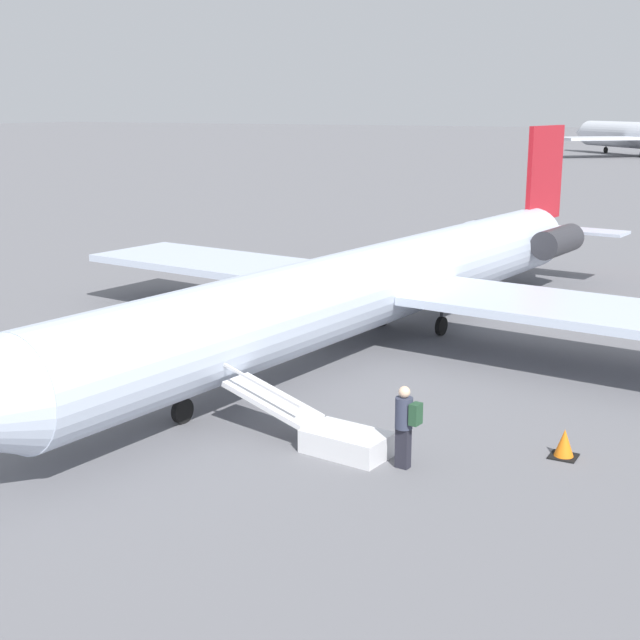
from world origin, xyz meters
name	(u,v)px	position (x,y,z in m)	size (l,w,h in m)	color
ground_plane	(370,347)	(0.00, 0.00, 0.00)	(600.00, 600.00, 0.00)	slate
airplane_main	(387,281)	(-0.92, 0.10, 1.92)	(31.40, 24.11, 6.43)	silver
boarding_stairs	(331,433)	(8.00, 2.91, 0.37)	(1.43, 4.10, 1.63)	silver
passenger	(405,421)	(8.16, 4.69, 1.00)	(0.36, 0.55, 1.74)	#23232D
traffic_cone_near_stairs	(564,444)	(6.02, 7.40, 0.29)	(0.56, 0.56, 0.62)	black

